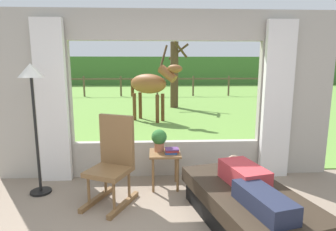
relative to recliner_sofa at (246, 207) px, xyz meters
The scene contains 15 objects.
back_wall_with_window 2.00m from the recliner_sofa, 118.09° to the left, with size 5.20×0.12×2.55m.
curtain_panel_left 3.02m from the recliner_sofa, 151.18° to the left, with size 0.44×0.10×2.40m, color silver.
curtain_panel_right 1.91m from the recliner_sofa, 57.32° to the left, with size 0.44×0.10×2.40m, color silver.
outdoor_pasture_lawn 12.44m from the recliner_sofa, 93.73° to the left, with size 36.00×21.68×0.02m, color olive.
distant_hill_ridge 22.29m from the recliner_sofa, 92.08° to the left, with size 36.00×2.00×2.40m, color #437132.
recliner_sofa is the anchor object (origin of this frame).
reclining_person 0.31m from the recliner_sofa, 90.00° to the right, with size 0.47×1.42×0.22m.
rocking_chair 1.69m from the recliner_sofa, 157.19° to the left, with size 0.70×0.81×1.12m.
side_table 1.36m from the recliner_sofa, 129.36° to the left, with size 0.44×0.44×0.52m.
potted_plant 1.52m from the recliner_sofa, 130.30° to the left, with size 0.22×0.22×0.32m.
book_stack 1.29m from the recliner_sofa, 127.60° to the left, with size 0.20×0.16×0.07m.
floor_lamp_left 3.00m from the recliner_sofa, 160.21° to the left, with size 0.32×0.32×1.77m.
horse 6.00m from the recliner_sofa, 100.72° to the left, with size 1.71×1.27×1.73m.
pasture_tree 8.66m from the recliner_sofa, 91.19° to the left, with size 1.26×1.17×2.62m.
pasture_fence_line 12.81m from the recliner_sofa, 93.62° to the left, with size 16.10×0.10×1.10m.
Camera 1 is at (-0.20, -2.05, 1.75)m, focal length 30.03 mm.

